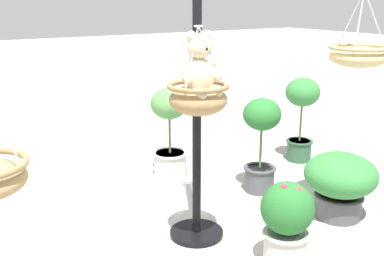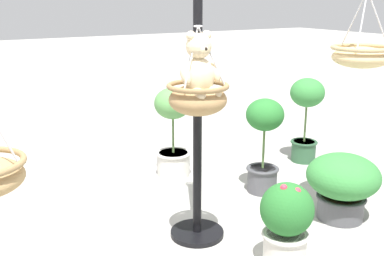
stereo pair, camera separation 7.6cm
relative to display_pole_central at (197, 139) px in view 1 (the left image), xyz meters
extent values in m
plane|color=#ADAAA3|center=(0.13, 0.09, -0.83)|extent=(40.00, 40.00, 0.00)
cylinder|color=black|center=(0.00, 0.00, 0.45)|extent=(0.07, 0.07, 2.56)
cylinder|color=black|center=(0.00, 0.00, -0.81)|extent=(0.44, 0.44, 0.04)
ellipsoid|color=#A37F51|center=(0.15, 0.25, 0.38)|extent=(0.41, 0.41, 0.22)
torus|color=olive|center=(0.15, 0.25, 0.48)|extent=(0.44, 0.44, 0.04)
ellipsoid|color=silver|center=(0.15, 0.25, 0.40)|extent=(0.36, 0.36, 0.18)
cylinder|color=#B7B7BC|center=(0.23, 0.30, 0.68)|extent=(0.18, 0.11, 0.41)
cylinder|color=#B7B7BC|center=(0.07, 0.30, 0.68)|extent=(0.18, 0.11, 0.41)
cylinder|color=#B7B7BC|center=(0.15, 0.16, 0.68)|extent=(0.01, 0.20, 0.41)
torus|color=#B7B7BC|center=(0.15, 0.25, 0.88)|extent=(0.06, 0.06, 0.01)
ellipsoid|color=beige|center=(0.15, 0.26, 0.54)|extent=(0.23, 0.19, 0.27)
sphere|color=beige|center=(0.15, 0.26, 0.75)|extent=(0.22, 0.22, 0.18)
ellipsoid|color=beige|center=(0.15, 0.32, 0.74)|extent=(0.09, 0.08, 0.06)
sphere|color=black|center=(0.15, 0.35, 0.74)|extent=(0.02, 0.02, 0.02)
sphere|color=beige|center=(0.09, 0.26, 0.82)|extent=(0.07, 0.07, 0.07)
sphere|color=beige|center=(0.21, 0.26, 0.82)|extent=(0.07, 0.07, 0.07)
ellipsoid|color=beige|center=(0.03, 0.29, 0.57)|extent=(0.07, 0.13, 0.17)
ellipsoid|color=beige|center=(0.27, 0.29, 0.57)|extent=(0.07, 0.13, 0.17)
ellipsoid|color=beige|center=(0.09, 0.36, 0.44)|extent=(0.08, 0.15, 0.08)
ellipsoid|color=beige|center=(0.21, 0.36, 0.44)|extent=(0.08, 0.15, 0.08)
ellipsoid|color=tan|center=(-1.31, 0.40, 0.60)|extent=(0.47, 0.47, 0.17)
torus|color=tan|center=(-1.31, 0.40, 0.67)|extent=(0.49, 0.49, 0.04)
cylinder|color=#B7B7BC|center=(-1.22, 0.45, 0.90)|extent=(0.20, 0.12, 0.45)
cylinder|color=#B7B7BC|center=(-1.41, 0.45, 0.90)|extent=(0.20, 0.12, 0.45)
cylinder|color=#B7B7BC|center=(-1.31, 0.29, 0.90)|extent=(0.01, 0.23, 0.45)
cylinder|color=#4C4C51|center=(-1.03, -0.44, -0.71)|extent=(0.30, 0.30, 0.25)
torus|color=#444449|center=(-1.03, -0.44, -0.59)|extent=(0.33, 0.33, 0.03)
cylinder|color=#382819|center=(-1.03, -0.44, -0.59)|extent=(0.26, 0.26, 0.03)
cylinder|color=#4C6B38|center=(-1.03, -0.44, -0.38)|extent=(0.02, 0.02, 0.40)
ellipsoid|color=#28702D|center=(-1.03, -0.44, -0.03)|extent=(0.37, 0.37, 0.32)
cylinder|color=beige|center=(-0.29, 0.73, -0.69)|extent=(0.31, 0.31, 0.28)
torus|color=#BCB7AE|center=(-0.29, 0.73, -0.57)|extent=(0.34, 0.34, 0.03)
cylinder|color=#382819|center=(-0.29, 0.73, -0.57)|extent=(0.27, 0.27, 0.03)
ellipsoid|color=#28702D|center=(-0.29, 0.73, -0.37)|extent=(0.38, 0.38, 0.38)
sphere|color=#E0384C|center=(-0.24, 0.74, -0.19)|extent=(0.05, 0.05, 0.05)
sphere|color=#E0384C|center=(-0.31, 0.80, -0.21)|extent=(0.05, 0.05, 0.05)
cylinder|color=beige|center=(-0.48, -1.29, -0.70)|extent=(0.36, 0.36, 0.26)
torus|color=#BCB7AE|center=(-0.48, -1.29, -0.58)|extent=(0.40, 0.40, 0.03)
cylinder|color=#382819|center=(-0.48, -1.29, -0.58)|extent=(0.32, 0.32, 0.03)
cylinder|color=#4C6B38|center=(-0.48, -1.29, -0.37)|extent=(0.02, 0.02, 0.39)
ellipsoid|color=#56934C|center=(-0.48, -1.29, -0.02)|extent=(0.40, 0.40, 0.34)
cylinder|color=#4C4C51|center=(-1.25, 0.38, -0.73)|extent=(0.40, 0.40, 0.21)
torus|color=#444449|center=(-1.25, 0.38, -0.63)|extent=(0.44, 0.44, 0.03)
cylinder|color=#382819|center=(-1.25, 0.38, -0.64)|extent=(0.35, 0.35, 0.03)
ellipsoid|color=#38843D|center=(-1.25, 0.38, -0.43)|extent=(0.63, 0.63, 0.38)
cylinder|color=#2D5638|center=(-2.04, -0.90, -0.71)|extent=(0.29, 0.29, 0.25)
torus|color=#294E32|center=(-2.04, -0.90, -0.60)|extent=(0.32, 0.32, 0.03)
cylinder|color=#382819|center=(-2.04, -0.90, -0.60)|extent=(0.25, 0.25, 0.03)
cylinder|color=#4C6B38|center=(-2.04, -0.90, -0.37)|extent=(0.02, 0.02, 0.43)
ellipsoid|color=#38843D|center=(-2.04, -0.90, 0.00)|extent=(0.40, 0.40, 0.34)
camera|label=1|loc=(1.87, 2.92, 1.07)|focal=43.50mm
camera|label=2|loc=(1.80, 2.96, 1.07)|focal=43.50mm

